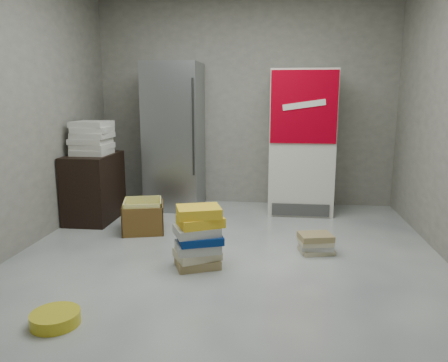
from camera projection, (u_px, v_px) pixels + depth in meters
name	position (u px, v px, depth m)	size (l,w,h in m)	color
ground	(222.00, 271.00, 3.75)	(5.00, 5.00, 0.00)	silver
room_shell	(222.00, 55.00, 3.41)	(4.04, 5.04, 2.82)	gray
steel_fridge	(175.00, 137.00, 5.75)	(0.70, 0.72, 1.90)	gray
coke_cooler	(301.00, 142.00, 5.56)	(0.80, 0.73, 1.80)	silver
wood_shelf	(94.00, 187.00, 5.24)	(0.50, 0.80, 0.80)	black
supply_box_stack	(92.00, 138.00, 5.12)	(0.44, 0.44, 0.39)	silver
phonebook_stack_main	(198.00, 237.00, 3.81)	(0.49, 0.44, 0.54)	#9D8657
phonebook_stack_side	(316.00, 243.00, 4.18)	(0.37, 0.33, 0.19)	beige
cardboard_box	(143.00, 218.00, 4.83)	(0.54, 0.54, 0.36)	yellow
bucket_lid	(55.00, 318.00, 2.88)	(0.32, 0.32, 0.09)	yellow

